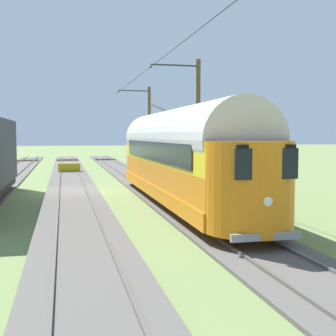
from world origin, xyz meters
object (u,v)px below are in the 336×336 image
Objects in this scene: catenary_pole_foreground at (148,126)px; track_end_bumper at (69,168)px; switch_stand at (144,163)px; catenary_pole_mid_near at (197,121)px; vintage_streetcar at (179,155)px.

catenary_pole_foreground is 4.25× the size of track_end_bumper.
catenary_pole_mid_near is at bearing 95.41° from switch_stand.
vintage_streetcar is 14.67× the size of switch_stand.
switch_stand is 0.69× the size of track_end_bumper.
catenary_pole_foreground is 15.83m from catenary_pole_mid_near.
vintage_streetcar is at bearing 103.73° from track_end_bumper.
catenary_pole_foreground is 6.20× the size of switch_stand.
catenary_pole_mid_near is 12.40m from switch_stand.
catenary_pole_foreground is 5.25m from switch_stand.
switch_stand is at bearing 73.97° from catenary_pole_foreground.
switch_stand is (1.13, 3.92, -3.30)m from catenary_pole_foreground.
track_end_bumper is (7.41, -12.06, -3.60)m from catenary_pole_mid_near.
catenary_pole_mid_near is (0.00, 15.83, 0.00)m from catenary_pole_foreground.
vintage_streetcar is 2.37× the size of catenary_pole_mid_near.
catenary_pole_mid_near reaches higher than vintage_streetcar.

